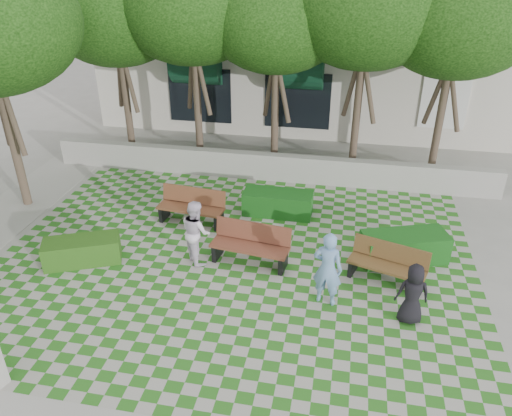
% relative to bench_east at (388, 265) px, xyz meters
% --- Properties ---
extents(ground, '(90.00, 90.00, 0.00)m').
position_rel_bench_east_xyz_m(ground, '(-3.76, -1.02, -0.46)').
color(ground, gray).
rests_on(ground, ground).
extents(lawn, '(12.00, 12.00, 0.00)m').
position_rel_bench_east_xyz_m(lawn, '(-3.76, -0.02, -0.45)').
color(lawn, '#2B721E').
rests_on(lawn, ground).
extents(retaining_wall, '(15.00, 0.36, 0.90)m').
position_rel_bench_east_xyz_m(retaining_wall, '(-3.76, 5.18, -0.01)').
color(retaining_wall, '#9E9B93').
rests_on(retaining_wall, ground).
extents(bench_east, '(1.91, 1.13, 0.95)m').
position_rel_bench_east_xyz_m(bench_east, '(0.00, 0.00, 0.00)').
color(bench_east, brown).
rests_on(bench_east, ground).
extents(bench_mid, '(2.03, 0.91, 1.03)m').
position_rel_bench_east_xyz_m(bench_mid, '(-3.34, 0.17, 0.04)').
color(bench_mid, brown).
rests_on(bench_mid, ground).
extents(bench_west, '(1.97, 0.83, 1.00)m').
position_rel_bench_east_xyz_m(bench_west, '(-5.40, 1.85, 0.03)').
color(bench_west, brown).
rests_on(bench_west, ground).
extents(hedge_east, '(2.29, 1.49, 0.74)m').
position_rel_bench_east_xyz_m(hedge_east, '(0.46, 1.01, -0.09)').
color(hedge_east, '#134915').
rests_on(hedge_east, ground).
extents(hedge_midright, '(2.03, 0.83, 0.71)m').
position_rel_bench_east_xyz_m(hedge_midright, '(-3.05, 2.79, -0.10)').
color(hedge_midright, '#134815').
rests_on(hedge_midright, ground).
extents(hedge_west, '(1.99, 1.43, 0.65)m').
position_rel_bench_east_xyz_m(hedge_west, '(-7.50, -0.62, -0.13)').
color(hedge_west, '#234E14').
rests_on(hedge_west, ground).
extents(person_blue, '(0.73, 0.55, 1.80)m').
position_rel_bench_east_xyz_m(person_blue, '(-1.37, -1.06, 0.44)').
color(person_blue, '#719BCE').
rests_on(person_blue, ground).
extents(person_dark, '(0.73, 0.52, 1.41)m').
position_rel_bench_east_xyz_m(person_dark, '(0.43, -1.35, 0.25)').
color(person_dark, black).
rests_on(person_dark, ground).
extents(person_white, '(1.00, 1.03, 1.67)m').
position_rel_bench_east_xyz_m(person_white, '(-4.69, 0.01, 0.38)').
color(person_white, white).
rests_on(person_white, ground).
extents(tree_row, '(17.70, 13.40, 7.41)m').
position_rel_bench_east_xyz_m(tree_row, '(-5.62, 4.93, 4.72)').
color(tree_row, '#47382B').
rests_on(tree_row, ground).
extents(building, '(18.00, 8.92, 5.15)m').
position_rel_bench_east_xyz_m(building, '(-2.83, 13.05, 2.06)').
color(building, beige).
rests_on(building, ground).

